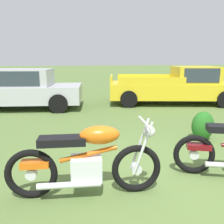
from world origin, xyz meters
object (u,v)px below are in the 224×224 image
at_px(motorcycle_orange, 87,161).
at_px(car_silver, 14,86).
at_px(pickup_truck_yellow, 179,85).
at_px(shrub_low, 203,126).

height_order(motorcycle_orange, car_silver, car_silver).
height_order(pickup_truck_yellow, shrub_low, pickup_truck_yellow).
bearing_deg(pickup_truck_yellow, car_silver, -169.85).
relative_size(car_silver, pickup_truck_yellow, 0.87).
relative_size(motorcycle_orange, shrub_low, 3.14).
height_order(motorcycle_orange, shrub_low, motorcycle_orange).
height_order(car_silver, pickup_truck_yellow, pickup_truck_yellow).
height_order(motorcycle_orange, pickup_truck_yellow, pickup_truck_yellow).
bearing_deg(shrub_low, motorcycle_orange, -149.79).
xyz_separation_m(car_silver, shrub_low, (4.64, -4.61, -0.51)).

